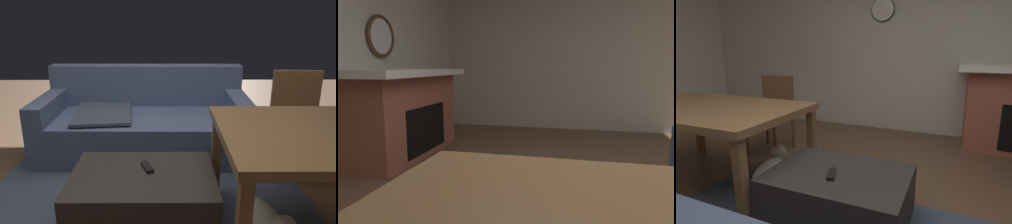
# 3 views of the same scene
# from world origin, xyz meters

# --- Properties ---
(wall_left) EXTENTS (0.12, 5.96, 2.69)m
(wall_left) POSITION_xyz_m (-3.83, 0.00, 1.34)
(wall_left) COLOR beige
(wall_left) RESTS_ON ground
(fireplace) EXTENTS (1.92, 0.76, 1.07)m
(fireplace) POSITION_xyz_m (-1.61, -2.41, 0.54)
(fireplace) COLOR #9E5642
(fireplace) RESTS_ON ground
(round_wall_mirror) EXTENTS (0.52, 0.05, 0.52)m
(round_wall_mirror) POSITION_xyz_m (-1.61, -2.69, 1.47)
(round_wall_mirror) COLOR #4C331E
(tv_remote) EXTENTS (0.10, 0.17, 0.02)m
(tv_remote) POSITION_xyz_m (0.11, -0.17, 0.40)
(tv_remote) COLOR black
(tv_remote) RESTS_ON ottoman_coffee_table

